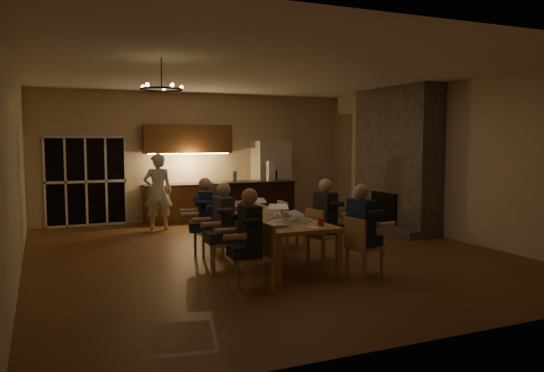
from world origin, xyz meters
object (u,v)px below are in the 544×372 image
at_px(person_left_far, 205,217).
at_px(mug_back, 234,208).
at_px(chair_right_far, 292,224).
at_px(mug_mid, 259,208).
at_px(person_right_near, 361,230).
at_px(can_cola, 226,203).
at_px(plate_far, 272,208).
at_px(person_left_mid, 224,227).
at_px(redcup_mid, 235,210).
at_px(chair_left_near, 255,257).
at_px(refrigerator, 271,179).
at_px(chair_right_near, 365,247).
at_px(laptop_d, 280,208).
at_px(laptop_f, 259,202).
at_px(standing_person, 158,192).
at_px(can_silver, 285,217).
at_px(person_right_mid, 325,219).
at_px(mug_front, 276,216).
at_px(redcup_near, 321,222).
at_px(can_right, 282,209).
at_px(chair_left_far, 209,231).
at_px(plate_left, 272,224).
at_px(dining_table, 265,237).
at_px(laptop_a, 276,218).
at_px(bar_bottle, 235,177).
at_px(laptop_e, 230,202).
at_px(person_left_near, 250,239).
at_px(redcup_far, 244,202).
at_px(chair_right_mid, 324,235).
at_px(chandelier, 162,89).
at_px(chair_left_mid, 224,243).
at_px(plate_near, 298,218).
at_px(laptop_c, 253,209).
at_px(bar_blender, 270,171).

bearing_deg(person_left_far, mug_back, 116.01).
distance_m(chair_right_far, mug_mid, 0.80).
relative_size(person_right_near, can_cola, 11.50).
relative_size(can_cola, plate_far, 0.54).
relative_size(person_left_mid, person_left_far, 1.00).
bearing_deg(redcup_mid, person_left_far, 162.23).
height_order(chair_left_near, person_right_near, person_right_near).
distance_m(refrigerator, mug_back, 4.51).
bearing_deg(can_cola, chair_right_near, -70.77).
bearing_deg(redcup_mid, laptop_d, -35.26).
bearing_deg(laptop_f, person_left_far, -159.03).
xyz_separation_m(refrigerator, plate_far, (-1.64, -3.82, -0.24)).
height_order(standing_person, can_silver, standing_person).
distance_m(person_right_mid, mug_front, 0.92).
height_order(redcup_near, redcup_mid, same).
height_order(mug_front, can_right, can_right).
relative_size(chair_left_far, plate_left, 3.60).
bearing_deg(dining_table, laptop_a, -104.63).
height_order(chair_right_far, bar_bottle, bar_bottle).
xyz_separation_m(chair_right_near, laptop_e, (-1.14, 2.77, 0.42)).
distance_m(refrigerator, chair_left_far, 4.98).
bearing_deg(laptop_e, person_right_mid, 127.01).
relative_size(chair_left_near, laptop_d, 2.78).
height_order(person_right_mid, bar_bottle, person_right_mid).
bearing_deg(can_right, plate_far, 88.10).
distance_m(person_left_near, bar_bottle, 4.95).
bearing_deg(redcup_far, person_left_near, -109.30).
relative_size(person_left_near, laptop_f, 4.31).
xyz_separation_m(chair_right_far, redcup_mid, (-1.22, -0.23, 0.37)).
height_order(chair_right_mid, mug_front, chair_right_mid).
height_order(refrigerator, chandelier, chandelier).
bearing_deg(chair_left_near, laptop_d, 145.76).
bearing_deg(person_left_near, laptop_f, 158.21).
distance_m(standing_person, laptop_e, 2.71).
relative_size(chandelier, can_right, 5.07).
bearing_deg(chair_left_far, chair_right_far, 86.14).
height_order(chair_left_near, can_right, chair_left_near).
bearing_deg(chair_left_mid, person_left_near, 12.37).
xyz_separation_m(chair_right_far, laptop_f, (-0.54, 0.32, 0.42)).
xyz_separation_m(mug_back, bar_bottle, (0.85, 2.35, 0.40)).
relative_size(standing_person, can_cola, 14.39).
xyz_separation_m(dining_table, plate_near, (0.36, -0.51, 0.38)).
bearing_deg(person_left_far, chair_left_near, 12.34).
bearing_deg(laptop_c, chair_left_far, -26.67).
bearing_deg(bar_blender, laptop_c, -118.40).
height_order(laptop_d, can_right, laptop_d).
distance_m(redcup_near, can_right, 1.63).
bearing_deg(person_left_far, plate_far, 108.17).
relative_size(person_right_near, chandelier, 2.27).
bearing_deg(chair_right_mid, bar_bottle, -9.05).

